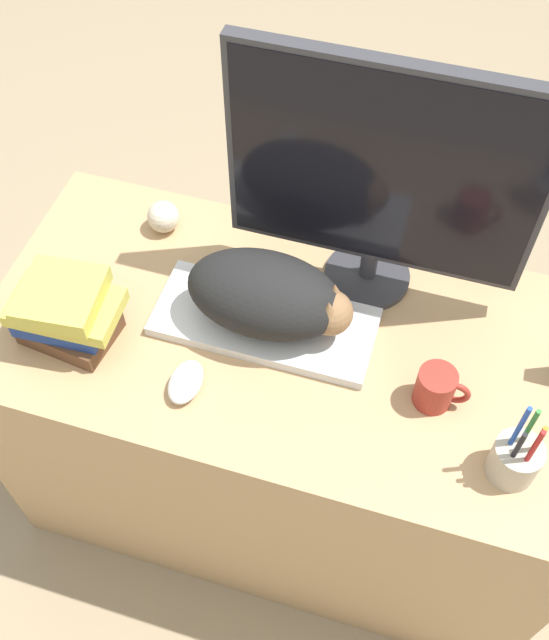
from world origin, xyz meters
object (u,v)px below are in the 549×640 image
Objects in this scene: cat at (270,296)px; baseball at (163,217)px; monitor at (382,177)px; computer_mouse at (186,382)px; book_stack at (66,312)px; coffee_mug at (436,388)px; keyboard at (265,322)px; pen_cup at (515,459)px.

baseball is (-0.31, 0.19, -0.07)m from cat.
baseball is at bearing 178.37° from monitor.
computer_mouse is 0.46× the size of book_stack.
coffee_mug reaches higher than baseball.
baseball is at bearing 147.83° from cat.
keyboard is 0.21m from computer_mouse.
computer_mouse is at bearing -121.27° from cat.
computer_mouse is (-0.27, -0.37, -0.28)m from monitor.
pen_cup reaches higher than coffee_mug.
baseball is at bearing 77.66° from book_stack.
cat is at bearing 168.02° from coffee_mug.
monitor is (0.16, 0.18, 0.19)m from cat.
baseball is (-0.82, 0.37, -0.01)m from pen_cup.
cat is 0.37m from baseball.
baseball is at bearing 117.38° from computer_mouse.
coffee_mug is 1.45× the size of baseball.
keyboard is 1.35× the size of cat.
keyboard is 6.25× the size of baseball.
coffee_mug is at bearing 4.46° from book_stack.
baseball is at bearing 157.83° from coffee_mug.
monitor is 0.54m from computer_mouse.
cat is 3.20× the size of coffee_mug.
book_stack reaches higher than computer_mouse.
monitor is at bearing 29.93° from book_stack.
monitor is at bearing 53.13° from computer_mouse.
computer_mouse is at bearing -126.87° from monitor.
coffee_mug is (0.46, 0.11, 0.02)m from computer_mouse.
baseball reaches higher than keyboard.
keyboard is at bearing 168.37° from coffee_mug.
monitor is at bearing 126.41° from coffee_mug.
keyboard is at bearing -180.00° from cat.
computer_mouse is 0.62m from pen_cup.
monitor is 5.68× the size of coffee_mug.
keyboard is 0.36m from baseball.
monitor is at bearing 133.70° from pen_cup.
pen_cup is 0.95× the size of book_stack.
keyboard is 0.40m from book_stack.
cat reaches higher than computer_mouse.
coffee_mug is 0.73m from book_stack.
monitor reaches higher than coffee_mug.
book_stack reaches higher than baseball.
monitor is (0.17, 0.18, 0.28)m from keyboard.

